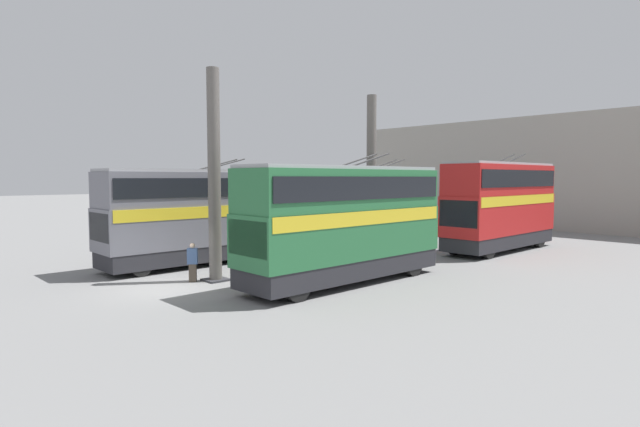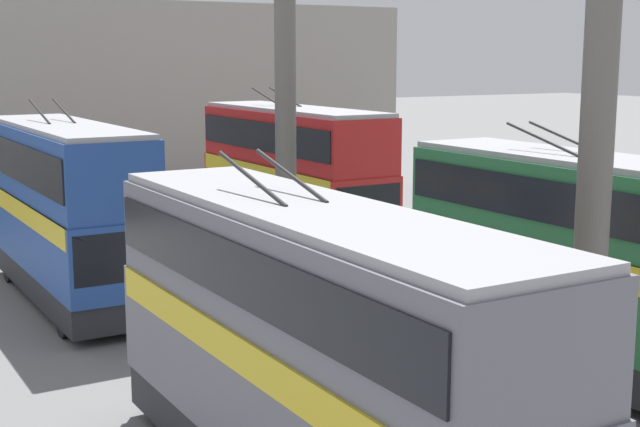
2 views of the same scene
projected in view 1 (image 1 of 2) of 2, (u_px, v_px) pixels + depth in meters
ground_plane at (164, 289)px, 19.64m from camera, size 240.00×240.00×0.00m
depot_back_wall at (534, 173)px, 42.08m from camera, size 0.50×36.00×9.57m
support_column_near at (214, 179)px, 20.95m from camera, size 0.96×0.96×8.94m
support_column_far at (371, 178)px, 27.81m from camera, size 0.96×0.96×8.94m
bus_left_near at (345, 217)px, 20.62m from camera, size 9.84×2.54×5.48m
bus_left_far at (501, 201)px, 29.79m from camera, size 9.48×2.54×5.89m
bus_right_mid at (201, 211)px, 25.18m from camera, size 10.09×2.54×5.41m
bus_right_far at (379, 199)px, 34.69m from camera, size 9.52×2.54×5.72m
person_aisle_midway at (279, 255)px, 22.93m from camera, size 0.48×0.38×1.56m
person_aisle_foreground at (193, 261)px, 20.94m from camera, size 0.48×0.45×1.65m
person_by_left_row at (269, 263)px, 21.02m from camera, size 0.46×0.33×1.54m
person_by_right_row at (274, 245)px, 25.45m from camera, size 0.27×0.44×1.81m
oil_drum at (312, 264)px, 22.97m from camera, size 0.62×0.62×0.84m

